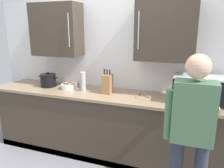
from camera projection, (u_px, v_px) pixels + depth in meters
name	position (u px, v px, depth m)	size (l,w,h in m)	color
back_wall_tiled	(111.00, 53.00, 3.15)	(3.73, 0.44, 2.60)	white
counter_unit	(103.00, 124.00, 3.11)	(3.18, 0.65, 0.91)	#3D3328
microwave_oven	(197.00, 89.00, 2.60)	(0.59, 0.41, 0.31)	#B7BABF
stock_pot	(48.00, 80.00, 3.29)	(0.33, 0.23, 0.22)	black
thermos_flask	(83.00, 81.00, 3.05)	(0.08, 0.08, 0.27)	#B7BABF
wooden_spoon	(143.00, 96.00, 2.84)	(0.18, 0.21, 0.02)	#A37547
knife_block	(108.00, 84.00, 2.94)	(0.11, 0.15, 0.34)	#A37547
fruit_bowl	(69.00, 86.00, 3.18)	(0.23, 0.23, 0.10)	white
person_figure	(192.00, 129.00, 1.86)	(0.44, 0.65, 1.59)	#282D3D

